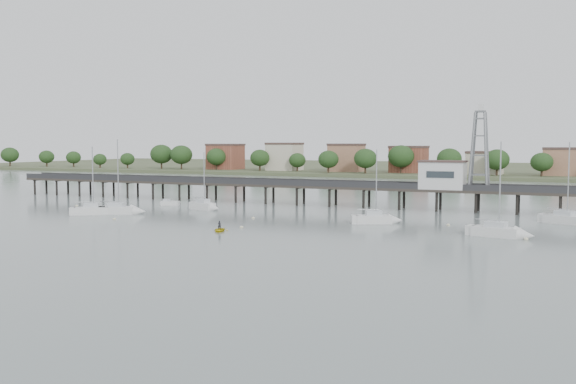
{
  "coord_description": "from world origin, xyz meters",
  "views": [
    {
      "loc": [
        46.51,
        -59.69,
        12.53
      ],
      "look_at": [
        1.7,
        42.0,
        4.0
      ],
      "focal_mm": 40.0,
      "sensor_mm": 36.0,
      "label": 1
    }
  ],
  "objects_px": {
    "sailboat_a": "(98,211)",
    "sailboat_d": "(505,233)",
    "sailboat_e": "(573,220)",
    "white_tender": "(170,203)",
    "lattice_tower": "(480,151)",
    "sailboat_c": "(380,219)",
    "yellow_dinghy": "(219,231)",
    "sailboat_f": "(124,210)",
    "sailboat_b": "(207,207)",
    "pier": "(316,186)"
  },
  "relations": [
    {
      "from": "lattice_tower",
      "to": "sailboat_a",
      "type": "relative_size",
      "value": 1.24
    },
    {
      "from": "sailboat_e",
      "to": "yellow_dinghy",
      "type": "xyz_separation_m",
      "value": [
        -45.88,
        -28.85,
        -0.64
      ]
    },
    {
      "from": "lattice_tower",
      "to": "sailboat_b",
      "type": "height_order",
      "value": "lattice_tower"
    },
    {
      "from": "pier",
      "to": "sailboat_b",
      "type": "height_order",
      "value": "sailboat_b"
    },
    {
      "from": "sailboat_c",
      "to": "sailboat_f",
      "type": "bearing_deg",
      "value": 161.28
    },
    {
      "from": "pier",
      "to": "sailboat_a",
      "type": "bearing_deg",
      "value": -133.66
    },
    {
      "from": "yellow_dinghy",
      "to": "sailboat_a",
      "type": "bearing_deg",
      "value": 143.55
    },
    {
      "from": "yellow_dinghy",
      "to": "sailboat_e",
      "type": "bearing_deg",
      "value": 14.59
    },
    {
      "from": "sailboat_f",
      "to": "sailboat_e",
      "type": "bearing_deg",
      "value": -8.3
    },
    {
      "from": "pier",
      "to": "sailboat_c",
      "type": "bearing_deg",
      "value": -49.54
    },
    {
      "from": "lattice_tower",
      "to": "sailboat_e",
      "type": "height_order",
      "value": "lattice_tower"
    },
    {
      "from": "sailboat_c",
      "to": "sailboat_e",
      "type": "distance_m",
      "value": 29.5
    },
    {
      "from": "sailboat_a",
      "to": "yellow_dinghy",
      "type": "bearing_deg",
      "value": -55.93
    },
    {
      "from": "lattice_tower",
      "to": "sailboat_d",
      "type": "relative_size",
      "value": 1.16
    },
    {
      "from": "sailboat_f",
      "to": "sailboat_a",
      "type": "bearing_deg",
      "value": -170.93
    },
    {
      "from": "sailboat_d",
      "to": "sailboat_f",
      "type": "height_order",
      "value": "sailboat_f"
    },
    {
      "from": "sailboat_d",
      "to": "yellow_dinghy",
      "type": "relative_size",
      "value": 4.51
    },
    {
      "from": "sailboat_c",
      "to": "yellow_dinghy",
      "type": "distance_m",
      "value": 25.79
    },
    {
      "from": "pier",
      "to": "yellow_dinghy",
      "type": "distance_m",
      "value": 41.28
    },
    {
      "from": "sailboat_d",
      "to": "white_tender",
      "type": "xyz_separation_m",
      "value": [
        -65.81,
        18.75,
        -0.21
      ]
    },
    {
      "from": "pier",
      "to": "sailboat_e",
      "type": "distance_m",
      "value": 48.79
    },
    {
      "from": "pier",
      "to": "sailboat_d",
      "type": "xyz_separation_m",
      "value": [
        38.91,
        -30.79,
        -3.15
      ]
    },
    {
      "from": "yellow_dinghy",
      "to": "sailboat_c",
      "type": "bearing_deg",
      "value": 26.71
    },
    {
      "from": "sailboat_c",
      "to": "yellow_dinghy",
      "type": "xyz_separation_m",
      "value": [
        -18.45,
        -18.0,
        -0.65
      ]
    },
    {
      "from": "pier",
      "to": "sailboat_b",
      "type": "bearing_deg",
      "value": -132.85
    },
    {
      "from": "sailboat_b",
      "to": "sailboat_f",
      "type": "height_order",
      "value": "sailboat_f"
    },
    {
      "from": "pier",
      "to": "sailboat_a",
      "type": "distance_m",
      "value": 42.5
    },
    {
      "from": "sailboat_c",
      "to": "sailboat_b",
      "type": "bearing_deg",
      "value": 144.28
    },
    {
      "from": "sailboat_a",
      "to": "sailboat_e",
      "type": "bearing_deg",
      "value": -23.49
    },
    {
      "from": "sailboat_c",
      "to": "sailboat_f",
      "type": "height_order",
      "value": "sailboat_f"
    },
    {
      "from": "sailboat_e",
      "to": "white_tender",
      "type": "relative_size",
      "value": 3.46
    },
    {
      "from": "sailboat_a",
      "to": "sailboat_d",
      "type": "relative_size",
      "value": 0.94
    },
    {
      "from": "lattice_tower",
      "to": "sailboat_a",
      "type": "height_order",
      "value": "lattice_tower"
    },
    {
      "from": "sailboat_f",
      "to": "white_tender",
      "type": "bearing_deg",
      "value": 74.43
    },
    {
      "from": "sailboat_c",
      "to": "white_tender",
      "type": "xyz_separation_m",
      "value": [
        -46.6,
        11.04,
        -0.21
      ]
    },
    {
      "from": "sailboat_a",
      "to": "sailboat_d",
      "type": "distance_m",
      "value": 68.16
    },
    {
      "from": "pier",
      "to": "sailboat_f",
      "type": "xyz_separation_m",
      "value": [
        -25.38,
        -28.43,
        -3.16
      ]
    },
    {
      "from": "sailboat_c",
      "to": "sailboat_d",
      "type": "height_order",
      "value": "sailboat_d"
    },
    {
      "from": "sailboat_b",
      "to": "sailboat_f",
      "type": "bearing_deg",
      "value": -113.14
    },
    {
      "from": "pier",
      "to": "white_tender",
      "type": "height_order",
      "value": "pier"
    },
    {
      "from": "sailboat_e",
      "to": "yellow_dinghy",
      "type": "height_order",
      "value": "sailboat_e"
    },
    {
      "from": "sailboat_c",
      "to": "sailboat_e",
      "type": "height_order",
      "value": "sailboat_e"
    },
    {
      "from": "sailboat_f",
      "to": "yellow_dinghy",
      "type": "height_order",
      "value": "sailboat_f"
    },
    {
      "from": "sailboat_b",
      "to": "white_tender",
      "type": "xyz_separation_m",
      "value": [
        -11.39,
        4.68,
        -0.22
      ]
    },
    {
      "from": "pier",
      "to": "sailboat_f",
      "type": "bearing_deg",
      "value": -131.76
    },
    {
      "from": "lattice_tower",
      "to": "sailboat_d",
      "type": "distance_m",
      "value": 33.35
    },
    {
      "from": "sailboat_f",
      "to": "white_tender",
      "type": "distance_m",
      "value": 16.45
    },
    {
      "from": "sailboat_a",
      "to": "pier",
      "type": "bearing_deg",
      "value": 9.29
    },
    {
      "from": "sailboat_d",
      "to": "pier",
      "type": "bearing_deg",
      "value": 153.58
    },
    {
      "from": "sailboat_d",
      "to": "sailboat_b",
      "type": "bearing_deg",
      "value": 177.45
    }
  ]
}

